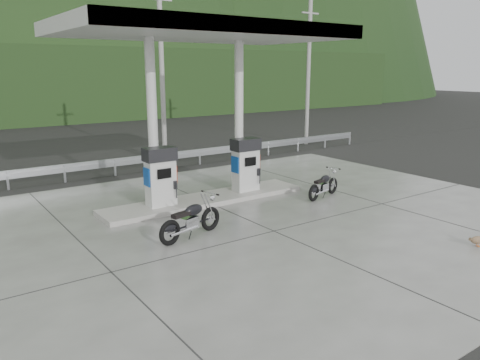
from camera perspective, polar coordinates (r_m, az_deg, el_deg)
ground at (r=13.40m, az=1.43°, el=-5.15°), size 160.00×160.00×0.00m
forecourt_apron at (r=13.40m, az=1.43°, el=-5.11°), size 18.00×14.00×0.02m
pump_island at (r=15.36m, az=-4.15°, el=-2.37°), size 7.00×1.40×0.15m
gas_pump_left at (r=14.39m, az=-9.67°, el=0.39°), size 0.95×0.55×1.80m
gas_pump_right at (r=15.99m, az=0.70°, el=1.89°), size 0.95×0.55×1.80m
canopy_column_left at (r=14.48m, az=-10.62°, el=6.86°), size 0.30×0.30×5.00m
canopy_column_right at (r=16.07m, az=-0.13°, el=7.72°), size 0.30×0.30×5.00m
canopy_roof at (r=14.82m, az=-4.51°, el=17.65°), size 8.50×5.00×0.40m
guardrail at (r=20.02m, az=-12.38°, el=2.88°), size 26.00×0.16×1.42m
road at (r=23.36m, az=-15.68°, el=2.41°), size 60.00×7.00×0.01m
utility_pole_b at (r=21.90m, az=-9.48°, el=12.56°), size 0.22×0.22×8.00m
utility_pole_c at (r=27.08m, az=8.33°, el=12.74°), size 0.22×0.22×8.00m
tree_band at (r=40.91m, az=-24.99°, el=10.44°), size 80.00×6.00×6.00m
motorcycle_left at (r=12.10m, az=-6.01°, el=-4.88°), size 2.04×1.08×0.92m
motorcycle_right at (r=16.03m, az=10.15°, el=-0.67°), size 1.78×0.96×0.80m
duck at (r=12.91m, az=26.95°, el=-6.56°), size 0.46×0.29×0.32m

